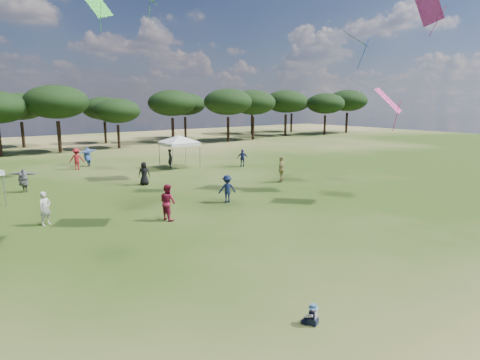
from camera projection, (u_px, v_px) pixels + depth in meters
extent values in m
cylinder|color=black|center=(0.00, 141.00, 42.20)|extent=(0.37, 0.37, 3.21)
cylinder|color=black|center=(59.00, 137.00, 45.23)|extent=(0.41, 0.41, 3.56)
ellipsoid|color=black|center=(56.00, 102.00, 44.47)|extent=(6.91, 6.91, 3.73)
cylinder|color=black|center=(119.00, 137.00, 49.62)|extent=(0.33, 0.33, 2.88)
ellipsoid|color=black|center=(117.00, 111.00, 49.01)|extent=(5.60, 5.60, 3.02)
cylinder|color=black|center=(173.00, 130.00, 56.65)|extent=(0.39, 0.39, 3.44)
ellipsoid|color=black|center=(172.00, 103.00, 55.91)|extent=(6.69, 6.69, 3.60)
cylinder|color=black|center=(228.00, 129.00, 57.54)|extent=(0.40, 0.40, 3.53)
ellipsoid|color=black|center=(228.00, 102.00, 56.79)|extent=(6.86, 6.86, 3.70)
cylinder|color=black|center=(253.00, 128.00, 60.73)|extent=(0.40, 0.40, 3.47)
ellipsoid|color=black|center=(253.00, 103.00, 59.99)|extent=(6.74, 6.74, 3.63)
cylinder|color=black|center=(285.00, 125.00, 67.32)|extent=(0.41, 0.41, 3.57)
ellipsoid|color=black|center=(286.00, 101.00, 66.56)|extent=(6.94, 6.94, 3.74)
cylinder|color=black|center=(325.00, 125.00, 69.67)|extent=(0.38, 0.38, 3.35)
ellipsoid|color=black|center=(326.00, 103.00, 68.95)|extent=(6.51, 6.51, 3.51)
cylinder|color=black|center=(347.00, 123.00, 73.84)|extent=(0.42, 0.42, 3.66)
ellipsoid|color=black|center=(348.00, 101.00, 73.06)|extent=(7.10, 7.10, 3.83)
cylinder|color=black|center=(23.00, 135.00, 50.40)|extent=(0.37, 0.37, 3.20)
ellipsoid|color=black|center=(20.00, 106.00, 49.72)|extent=(6.21, 6.21, 3.35)
cylinder|color=black|center=(105.00, 133.00, 55.35)|extent=(0.34, 0.34, 2.99)
ellipsoid|color=black|center=(104.00, 108.00, 54.72)|extent=(5.81, 5.81, 3.13)
cylinder|color=black|center=(185.00, 128.00, 63.14)|extent=(0.38, 0.38, 3.31)
ellipsoid|color=black|center=(185.00, 104.00, 62.44)|extent=(6.43, 6.43, 3.47)
cylinder|color=black|center=(252.00, 124.00, 71.43)|extent=(0.42, 0.42, 3.64)
ellipsoid|color=black|center=(252.00, 101.00, 70.66)|extent=(7.06, 7.06, 3.81)
cylinder|color=black|center=(291.00, 123.00, 76.30)|extent=(0.40, 0.40, 3.46)
ellipsoid|color=black|center=(292.00, 102.00, 75.56)|extent=(6.72, 6.72, 3.62)
cylinder|color=gray|center=(4.00, 189.00, 22.18)|extent=(0.06, 0.06, 1.94)
cylinder|color=gray|center=(173.00, 159.00, 33.06)|extent=(0.06, 0.06, 2.21)
cylinder|color=gray|center=(200.00, 156.00, 34.55)|extent=(0.06, 0.06, 2.21)
cylinder|color=gray|center=(160.00, 155.00, 35.11)|extent=(0.06, 0.06, 2.21)
cylinder|color=gray|center=(186.00, 153.00, 36.60)|extent=(0.06, 0.06, 2.21)
cube|color=silver|center=(179.00, 144.00, 34.63)|extent=(2.78, 2.78, 0.25)
pyramid|color=silver|center=(179.00, 135.00, 34.49)|extent=(5.58, 5.58, 0.60)
cube|color=black|center=(313.00, 321.00, 10.52)|extent=(0.31, 0.31, 0.18)
cube|color=black|center=(306.00, 322.00, 10.55)|extent=(0.16, 0.23, 0.10)
cube|color=black|center=(308.00, 319.00, 10.68)|extent=(0.16, 0.23, 0.10)
cube|color=white|center=(313.00, 314.00, 10.48)|extent=(0.27, 0.24, 0.24)
cylinder|color=white|center=(309.00, 316.00, 10.39)|extent=(0.16, 0.24, 0.14)
cylinder|color=white|center=(313.00, 311.00, 10.64)|extent=(0.16, 0.24, 0.14)
sphere|color=#E0B293|center=(313.00, 309.00, 10.45)|extent=(0.16, 0.16, 0.16)
cone|color=#579FCB|center=(314.00, 307.00, 10.45)|extent=(0.27, 0.27, 0.03)
cylinder|color=#579FCB|center=(314.00, 306.00, 10.44)|extent=(0.18, 0.18, 0.07)
imported|color=maroon|center=(77.00, 159.00, 34.10)|extent=(1.34, 0.99, 1.86)
imported|color=#A09357|center=(281.00, 169.00, 28.82)|extent=(1.19, 0.99, 1.90)
imported|color=navy|center=(243.00, 158.00, 35.78)|extent=(0.98, 0.76, 1.56)
imported|color=black|center=(144.00, 174.00, 27.89)|extent=(0.93, 0.78, 1.63)
imported|color=navy|center=(88.00, 157.00, 35.79)|extent=(2.15, 1.62, 1.75)
imported|color=maroon|center=(168.00, 202.00, 19.64)|extent=(0.81, 0.97, 1.80)
imported|color=#46454A|center=(24.00, 181.00, 25.62)|extent=(1.84, 1.48, 1.53)
imported|color=#16234E|center=(227.00, 189.00, 23.09)|extent=(1.17, 0.90, 1.60)
imported|color=#27272C|center=(170.00, 158.00, 35.31)|extent=(0.44, 0.63, 1.64)
imported|color=#BCB8B1|center=(45.00, 208.00, 18.83)|extent=(0.70, 0.61, 1.62)
plane|color=#B62D8D|center=(429.00, 7.00, 24.70)|extent=(1.08, 2.45, 2.24)
plane|color=#D53578|center=(388.00, 100.00, 22.58)|extent=(2.40, 1.96, 1.51)
plane|color=#1641A8|center=(356.00, 39.00, 25.49)|extent=(2.45, 2.40, 1.38)
plane|color=green|center=(97.00, 4.00, 30.94)|extent=(2.98, 1.85, 2.50)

